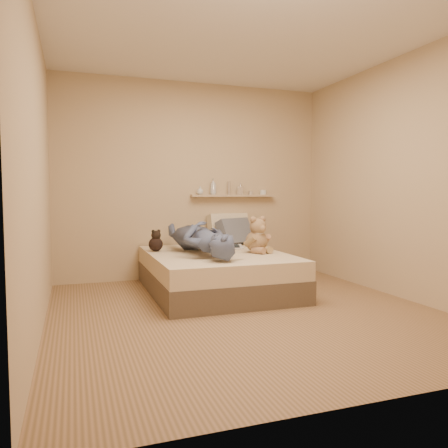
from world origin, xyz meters
name	(u,v)px	position (x,y,z in m)	size (l,w,h in m)	color
room	(247,175)	(0.00, 0.00, 1.30)	(3.80, 3.80, 3.80)	#946D4D
bed	(216,272)	(0.00, 0.93, 0.22)	(1.50, 1.90, 0.45)	brown
game_console	(235,247)	(0.01, 0.34, 0.59)	(0.16, 0.08, 0.05)	#B1B3B9
teddy_bear	(258,238)	(0.46, 0.79, 0.62)	(0.34, 0.34, 0.42)	#8B6F4C
dark_plush	(156,242)	(-0.63, 1.28, 0.56)	(0.17, 0.17, 0.26)	black
pillow_cream	(228,229)	(0.45, 1.76, 0.65)	(0.55, 0.16, 0.40)	beige
pillow_grey	(235,232)	(0.49, 1.62, 0.62)	(0.50, 0.14, 0.34)	slate
person	(200,237)	(-0.19, 0.93, 0.64)	(0.56, 1.55, 0.37)	#454F6D
wall_shelf	(233,196)	(0.55, 1.84, 1.10)	(1.20, 0.12, 0.03)	tan
shelf_bottles	(225,189)	(0.43, 1.84, 1.19)	(1.03, 0.12, 0.22)	silver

